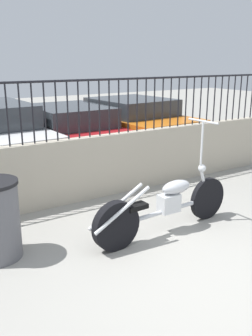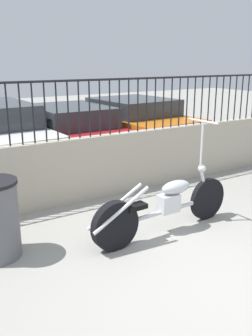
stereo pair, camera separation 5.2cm
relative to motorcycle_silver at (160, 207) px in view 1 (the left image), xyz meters
name	(u,v)px [view 1 (the left image)]	position (x,y,z in m)	size (l,w,h in m)	color
ground_plane	(211,280)	(-0.20, -1.15, -0.38)	(40.00, 40.00, 0.00)	gray
low_wall	(86,169)	(-0.20, 1.71, 0.13)	(8.04, 0.18, 1.03)	#B2A893
fence_railing	(84,100)	(-0.20, 1.71, 1.24)	(8.04, 0.04, 0.91)	black
motorcycle_silver	(160,207)	(0.00, 0.00, 0.00)	(2.24, 0.52, 1.46)	black
car_red	(67,131)	(0.66, 4.39, 0.25)	(1.75, 4.14, 1.23)	black
car_orange	(128,122)	(2.44, 4.53, 0.28)	(2.14, 4.10, 1.28)	black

